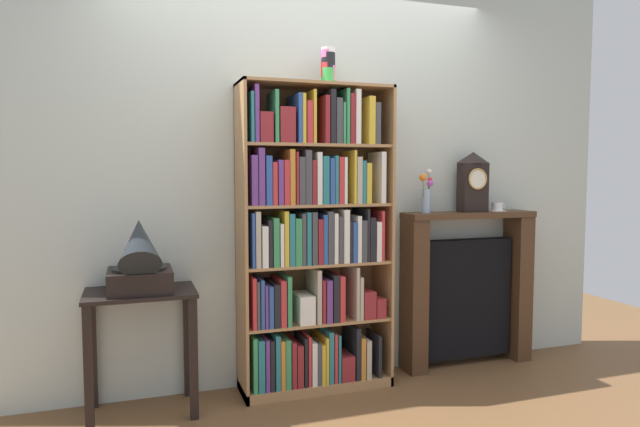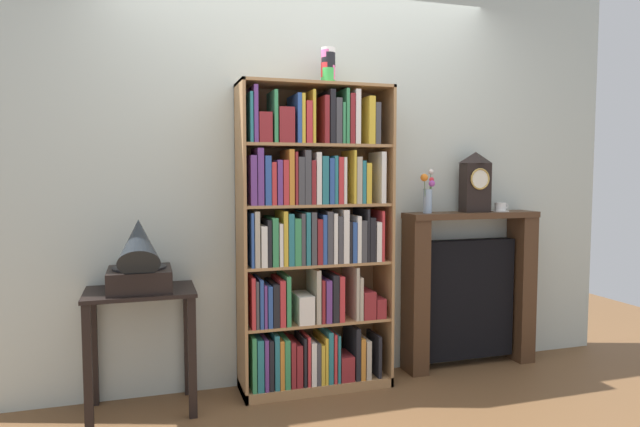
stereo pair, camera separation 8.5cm
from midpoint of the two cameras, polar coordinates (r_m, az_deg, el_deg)
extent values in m
cube|color=brown|center=(3.62, 0.58, -17.90)|extent=(7.45, 6.40, 0.02)
cube|color=beige|center=(3.63, 0.02, 4.08)|extent=(4.45, 0.08, 2.69)
cube|color=#A87A4C|center=(3.34, -7.38, -2.86)|extent=(0.02, 0.32, 1.89)
cube|color=#A87A4C|center=(3.62, 7.20, -2.31)|extent=(0.02, 0.32, 1.89)
cube|color=brown|center=(3.59, -0.54, -2.31)|extent=(0.94, 0.01, 1.89)
cube|color=#A87A4C|center=(3.46, 0.21, 12.96)|extent=(0.94, 0.32, 0.02)
cube|color=#A87A4C|center=(3.67, 0.20, -16.90)|extent=(0.94, 0.32, 0.06)
cube|color=#388E56|center=(3.47, -6.31, -14.81)|extent=(0.02, 0.21, 0.33)
cube|color=teal|center=(3.49, -5.72, -14.85)|extent=(0.04, 0.23, 0.31)
cube|color=#663884|center=(3.50, -5.12, -14.80)|extent=(0.02, 0.23, 0.31)
cube|color=black|center=(3.52, -4.70, -14.74)|extent=(0.03, 0.26, 0.30)
cube|color=teal|center=(3.51, -4.10, -14.56)|extent=(0.03, 0.23, 0.33)
cube|color=orange|center=(3.52, -3.60, -14.78)|extent=(0.03, 0.24, 0.30)
cube|color=#388E56|center=(3.53, -3.07, -14.72)|extent=(0.03, 0.24, 0.30)
cube|color=maroon|center=(3.54, -2.48, -14.80)|extent=(0.03, 0.24, 0.28)
cube|color=maroon|center=(3.57, -1.94, -14.83)|extent=(0.04, 0.27, 0.26)
cube|color=black|center=(3.55, -1.30, -14.58)|extent=(0.02, 0.23, 0.30)
cube|color=#C63338|center=(3.55, -0.87, -14.53)|extent=(0.02, 0.21, 0.30)
cube|color=white|center=(3.56, -0.37, -14.79)|extent=(0.03, 0.21, 0.27)
cube|color=#424247|center=(3.58, 0.08, -14.76)|extent=(0.03, 0.22, 0.26)
cube|color=gold|center=(3.59, 0.51, -14.82)|extent=(0.02, 0.22, 0.25)
cube|color=gold|center=(3.61, 0.75, -14.33)|extent=(0.02, 0.27, 0.29)
cube|color=teal|center=(3.60, 1.24, -14.12)|extent=(0.03, 0.24, 0.32)
cube|color=#C63338|center=(3.62, 1.64, -14.14)|extent=(0.02, 0.27, 0.31)
cube|color=teal|center=(3.61, 2.11, -14.26)|extent=(0.02, 0.23, 0.30)
cube|color=maroon|center=(3.64, 3.11, -15.30)|extent=(0.09, 0.18, 0.16)
cube|color=black|center=(3.66, 3.95, -13.75)|extent=(0.03, 0.25, 0.33)
cube|color=orange|center=(3.66, 4.56, -14.29)|extent=(0.03, 0.21, 0.26)
cube|color=#B2A893|center=(3.71, 4.93, -14.20)|extent=(0.03, 0.27, 0.24)
cube|color=black|center=(3.71, 6.23, -14.05)|extent=(0.02, 0.21, 0.27)
cube|color=#A87A4C|center=(3.55, 0.20, -10.85)|extent=(0.91, 0.30, 0.02)
cube|color=#C63338|center=(3.39, -6.46, -8.81)|extent=(0.02, 0.25, 0.30)
cube|color=#424247|center=(3.39, -6.08, -8.97)|extent=(0.02, 0.25, 0.28)
cube|color=#2D519E|center=(3.39, -5.64, -8.90)|extent=(0.02, 0.24, 0.29)
cube|color=#663884|center=(3.41, -5.27, -9.13)|extent=(0.02, 0.26, 0.26)
cube|color=#2D519E|center=(3.40, -4.76, -9.23)|extent=(0.03, 0.23, 0.25)
cube|color=black|center=(3.43, -4.24, -9.04)|extent=(0.04, 0.27, 0.26)
cube|color=#C63338|center=(3.43, -3.61, -8.83)|extent=(0.03, 0.27, 0.28)
cube|color=#388E56|center=(3.44, -3.02, -8.60)|extent=(0.03, 0.27, 0.30)
cube|color=white|center=(3.46, -1.10, -9.61)|extent=(0.10, 0.22, 0.17)
cube|color=#B2A893|center=(3.47, 0.04, -8.26)|extent=(0.03, 0.24, 0.33)
cube|color=maroon|center=(3.48, 0.54, -8.74)|extent=(0.02, 0.23, 0.26)
cube|color=#663884|center=(3.51, 1.02, -8.67)|extent=(0.04, 0.25, 0.26)
cube|color=black|center=(3.51, 1.79, -8.44)|extent=(0.04, 0.23, 0.29)
cube|color=#C63338|center=(3.53, 2.37, -8.45)|extent=(0.03, 0.24, 0.28)
cube|color=#B2A893|center=(3.57, 3.85, -7.90)|extent=(0.02, 0.26, 0.33)
cube|color=#B2A893|center=(3.58, 4.23, -8.36)|extent=(0.02, 0.26, 0.27)
cube|color=maroon|center=(3.58, 5.27, -9.13)|extent=(0.08, 0.20, 0.17)
cube|color=maroon|center=(3.63, 6.34, -9.36)|extent=(0.06, 0.22, 0.13)
cube|color=#A87A4C|center=(3.47, 0.20, -5.07)|extent=(0.91, 0.30, 0.02)
cube|color=#2D519E|center=(3.31, -6.52, -2.61)|extent=(0.02, 0.22, 0.32)
cube|color=#B2A893|center=(3.32, -6.07, -2.51)|extent=(0.03, 0.24, 0.33)
cube|color=white|center=(3.33, -5.38, -3.23)|extent=(0.04, 0.23, 0.24)
cube|color=black|center=(3.34, -4.88, -2.90)|extent=(0.02, 0.25, 0.28)
cube|color=#388E56|center=(3.36, -4.33, -2.77)|extent=(0.03, 0.26, 0.29)
cube|color=white|center=(3.36, -3.70, -3.06)|extent=(0.02, 0.24, 0.25)
cube|color=gold|center=(3.36, -3.26, -2.43)|extent=(0.02, 0.25, 0.32)
cube|color=teal|center=(3.37, -2.71, -2.55)|extent=(0.03, 0.25, 0.31)
cube|color=#388E56|center=(3.38, -2.06, -2.76)|extent=(0.04, 0.25, 0.28)
cube|color=#424247|center=(3.39, -1.54, -2.50)|extent=(0.02, 0.25, 0.31)
cube|color=teal|center=(3.41, -1.08, -2.41)|extent=(0.03, 0.27, 0.32)
cube|color=#424247|center=(3.40, -0.39, -2.43)|extent=(0.03, 0.22, 0.32)
cube|color=maroon|center=(3.43, 0.08, -2.72)|extent=(0.03, 0.27, 0.27)
cube|color=#2D519E|center=(3.43, 0.62, -2.50)|extent=(0.03, 0.25, 0.30)
cube|color=#424247|center=(3.42, 1.26, -2.36)|extent=(0.03, 0.21, 0.32)
cube|color=white|center=(3.44, 1.76, -2.43)|extent=(0.02, 0.23, 0.31)
cube|color=#424247|center=(3.46, 2.20, -2.55)|extent=(0.03, 0.25, 0.29)
cube|color=white|center=(3.46, 2.86, -2.23)|extent=(0.04, 0.21, 0.33)
cube|color=black|center=(3.48, 3.26, -2.78)|extent=(0.02, 0.23, 0.25)
cube|color=#2D519E|center=(3.48, 3.69, -2.83)|extent=(0.03, 0.22, 0.25)
cube|color=white|center=(3.51, 4.00, -2.46)|extent=(0.03, 0.27, 0.29)
cube|color=#424247|center=(3.53, 4.49, -2.67)|extent=(0.03, 0.26, 0.26)
cube|color=black|center=(3.53, 4.94, -2.11)|extent=(0.02, 0.26, 0.33)
cube|color=black|center=(3.53, 5.45, -2.54)|extent=(0.04, 0.23, 0.27)
cube|color=white|center=(3.55, 6.07, -2.73)|extent=(0.03, 0.23, 0.25)
cube|color=#C63338|center=(3.56, 6.43, -2.16)|extent=(0.02, 0.24, 0.31)
cube|color=#A87A4C|center=(3.43, 0.20, 0.91)|extent=(0.91, 0.30, 0.02)
cube|color=#663884|center=(3.30, -6.45, 3.41)|extent=(0.04, 0.25, 0.29)
cube|color=#663884|center=(3.29, -5.69, 3.78)|extent=(0.04, 0.22, 0.33)
cube|color=#2D519E|center=(3.31, -4.98, 3.41)|extent=(0.04, 0.23, 0.29)
cube|color=#C63338|center=(3.31, -4.36, 3.09)|extent=(0.03, 0.21, 0.25)
cube|color=#663884|center=(3.34, -3.86, 3.22)|extent=(0.03, 0.25, 0.26)
cube|color=#C63338|center=(3.34, -3.24, 3.22)|extent=(0.03, 0.24, 0.26)
cube|color=orange|center=(3.35, -2.68, 3.76)|extent=(0.03, 0.25, 0.32)
cube|color=maroon|center=(3.36, -2.20, 3.64)|extent=(0.02, 0.25, 0.31)
cube|color=#424247|center=(3.37, -1.72, 3.39)|extent=(0.04, 0.25, 0.28)
cube|color=#424247|center=(3.36, -1.00, 3.73)|extent=(0.04, 0.22, 0.32)
cube|color=maroon|center=(3.38, -0.47, 3.23)|extent=(0.03, 0.24, 0.26)
cube|color=white|center=(3.40, -0.01, 3.64)|extent=(0.03, 0.27, 0.31)
cube|color=teal|center=(3.39, 0.76, 3.45)|extent=(0.04, 0.22, 0.29)
cube|color=#2D519E|center=(3.42, 1.32, 3.35)|extent=(0.03, 0.25, 0.27)
cube|color=teal|center=(3.44, 1.70, 3.48)|extent=(0.02, 0.27, 0.29)
cube|color=#C63338|center=(3.45, 2.17, 3.42)|extent=(0.03, 0.27, 0.28)
cube|color=white|center=(3.43, 2.77, 3.41)|extent=(0.02, 0.21, 0.28)
cube|color=gold|center=(3.47, 3.67, 3.76)|extent=(0.02, 0.24, 0.32)
cube|color=#B2A893|center=(3.47, 4.11, 3.44)|extent=(0.03, 0.23, 0.28)
cube|color=teal|center=(3.48, 4.61, 3.25)|extent=(0.02, 0.23, 0.26)
cube|color=gold|center=(3.50, 5.05, 3.14)|extent=(0.03, 0.24, 0.25)
cube|color=white|center=(3.53, 6.57, 3.69)|extent=(0.03, 0.22, 0.32)
cube|color=#A87A4C|center=(3.43, 0.20, 6.96)|extent=(0.91, 0.30, 0.02)
cube|color=teal|center=(3.32, -6.69, 9.63)|extent=(0.02, 0.27, 0.28)
cube|color=#663884|center=(3.31, -6.17, 10.01)|extent=(0.02, 0.22, 0.32)
cube|color=maroon|center=(3.31, -5.19, 8.70)|extent=(0.08, 0.21, 0.17)
cube|color=#388E56|center=(3.33, -4.18, 9.78)|extent=(0.02, 0.22, 0.30)
cube|color=maroon|center=(3.34, -3.08, 8.95)|extent=(0.09, 0.22, 0.21)
cube|color=#2D519E|center=(3.38, -1.94, 9.59)|extent=(0.02, 0.27, 0.29)
cube|color=gold|center=(3.37, -1.46, 9.60)|extent=(0.02, 0.23, 0.29)
cube|color=#C63338|center=(3.39, -0.95, 9.22)|extent=(0.04, 0.26, 0.25)
cube|color=gold|center=(3.39, -0.36, 9.80)|extent=(0.02, 0.22, 0.31)
cube|color=maroon|center=(3.42, 0.84, 9.48)|extent=(0.03, 0.25, 0.28)
cube|color=black|center=(3.44, 1.39, 9.75)|extent=(0.03, 0.26, 0.32)
cube|color=#424247|center=(3.45, 2.00, 9.33)|extent=(0.04, 0.26, 0.27)
cube|color=#388E56|center=(3.44, 2.64, 9.14)|extent=(0.02, 0.21, 0.24)
cube|color=#388E56|center=(3.48, 2.88, 9.78)|extent=(0.02, 0.26, 0.33)
cube|color=maroon|center=(3.49, 3.31, 9.52)|extent=(0.03, 0.27, 0.30)
cube|color=white|center=(3.50, 3.86, 9.71)|extent=(0.03, 0.27, 0.33)
cube|color=gold|center=(3.51, 5.42, 9.39)|extent=(0.04, 0.22, 0.29)
cube|color=#424247|center=(3.53, 6.01, 9.06)|extent=(0.03, 0.22, 0.25)
cylinder|color=green|center=(3.51, 1.57, 13.70)|extent=(0.09, 0.09, 0.09)
cylinder|color=green|center=(3.51, 1.54, 13.96)|extent=(0.09, 0.09, 0.09)
cylinder|color=pink|center=(3.52, 1.56, 14.21)|extent=(0.09, 0.09, 0.09)
cylinder|color=red|center=(3.52, 1.52, 14.46)|extent=(0.09, 0.09, 0.09)
cylinder|color=pink|center=(3.52, 1.55, 14.71)|extent=(0.09, 0.09, 0.09)
cylinder|color=black|center=(3.52, 1.55, 14.96)|extent=(0.09, 0.09, 0.09)
cylinder|color=purple|center=(3.53, 1.55, 15.20)|extent=(0.09, 0.09, 0.09)
cylinder|color=black|center=(3.53, 1.57, 15.46)|extent=(0.09, 0.09, 0.09)
cylinder|color=pink|center=(3.53, 1.54, 15.70)|extent=(0.09, 0.09, 0.09)
cylinder|color=white|center=(3.54, 1.57, 15.95)|extent=(0.09, 0.09, 0.09)
cube|color=black|center=(3.29, -17.27, -7.68)|extent=(0.60, 0.41, 0.02)
cube|color=black|center=(3.22, -22.01, -14.47)|extent=(0.04, 0.04, 0.68)
cube|color=black|center=(3.22, -12.21, -14.25)|extent=(0.04, 0.04, 0.68)
cube|color=black|center=(3.55, -21.56, -12.71)|extent=(0.04, 0.04, 0.68)
cube|color=black|center=(3.55, -12.74, -12.51)|extent=(0.04, 0.04, 0.68)
cube|color=black|center=(3.27, -17.29, -6.46)|extent=(0.34, 0.35, 0.12)
cylinder|color=black|center=(3.26, -17.32, -5.31)|extent=(0.29, 0.29, 0.01)
cylinder|color=#1E2328|center=(3.21, -17.33, -5.04)|extent=(0.03, 0.03, 0.06)
cone|color=#1E2328|center=(3.13, -17.38, -2.72)|extent=(0.22, 0.38, 0.38)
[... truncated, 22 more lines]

